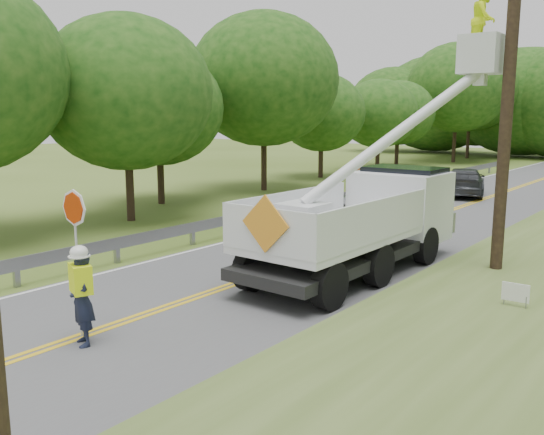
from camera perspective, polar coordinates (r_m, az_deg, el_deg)
The scene contains 10 objects.
ground at distance 11.83m, azimuth -18.60°, elevation -11.23°, with size 140.00×140.00×0.00m, color #405819.
road at distance 22.40m, azimuth 12.73°, elevation -0.93°, with size 7.20×96.00×0.03m.
guardrail at distance 25.01m, azimuth 5.35°, elevation 1.68°, with size 0.18×48.00×0.77m.
treeline_left at distance 40.52m, azimuth 8.68°, elevation 12.10°, with size 9.75×56.45×10.51m.
flagger at distance 11.13m, azimuth -18.34°, elevation -6.96°, with size 1.12×0.62×2.84m.
bucket_truck at distance 16.19m, azimuth 10.59°, elevation 0.88°, with size 4.27×7.65×7.33m.
suv_silver at distance 23.60m, azimuth 10.33°, elevation 1.61°, with size 2.53×5.48×1.52m, color #B5B9BE.
suv_darkgrey at distance 32.06m, azimuth 18.48°, elevation 3.39°, with size 2.01×4.95×1.44m, color #36393D.
stop_sign_permanent at distance 27.22m, azimuth 8.29°, elevation 3.96°, with size 0.41×0.21×2.08m.
yard_sign at distance 12.97m, azimuth 22.93°, elevation -6.96°, with size 0.55×0.05×0.79m.
Camera 1 is at (9.35, -5.92, 4.20)m, focal length 38.08 mm.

